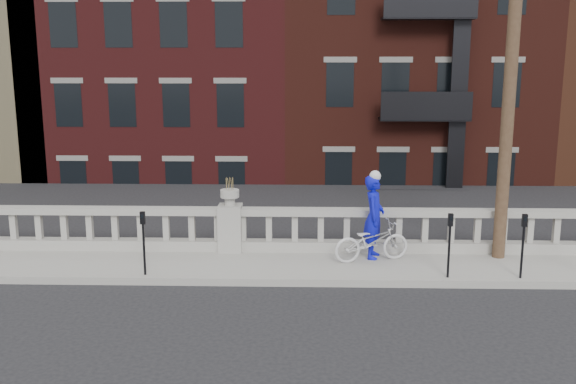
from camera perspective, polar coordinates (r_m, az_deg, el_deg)
name	(u,v)px	position (r m, az deg, el deg)	size (l,w,h in m)	color
ground	(205,323)	(11.71, -7.35, -11.47)	(120.00, 120.00, 0.00)	black
sidewalk	(226,266)	(14.47, -5.53, -6.55)	(32.00, 2.20, 0.15)	gray
balustrade	(230,230)	(15.21, -5.14, -3.41)	(28.00, 0.34, 1.03)	gray
planter_pedestal	(230,223)	(15.16, -5.15, -2.72)	(0.55, 0.55, 1.76)	gray
lower_level	(283,98)	(33.76, -0.47, 8.33)	(80.00, 44.00, 20.80)	#605E59
utility_pole	(514,29)	(14.93, 19.43, 13.52)	(1.60, 0.28, 10.00)	#422D1E
parking_meter_a	(143,236)	(13.70, -12.73, -3.82)	(0.10, 0.09, 1.36)	black
parking_meter_b	(450,238)	(13.61, 14.17, -3.99)	(0.10, 0.09, 1.36)	black
parking_meter_c	(523,239)	(14.01, 20.18, -3.91)	(0.10, 0.09, 1.36)	black
bicycle	(371,241)	(14.50, 7.43, -4.37)	(0.60, 1.73, 0.91)	silver
cyclist	(374,217)	(14.64, 7.65, -2.20)	(0.70, 0.46, 1.91)	#0C0FBB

